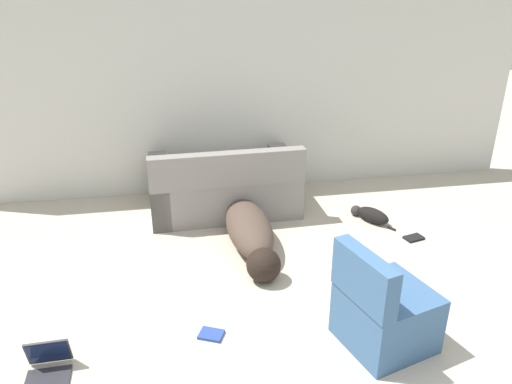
# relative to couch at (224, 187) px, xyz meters

# --- Properties ---
(wall_back) EXTENTS (6.82, 0.06, 2.50)m
(wall_back) POSITION_rel_couch_xyz_m (0.31, 0.64, 0.98)
(wall_back) COLOR beige
(wall_back) RESTS_ON ground_plane
(couch) EXTENTS (1.64, 0.96, 0.81)m
(couch) POSITION_rel_couch_xyz_m (0.00, 0.00, 0.00)
(couch) COLOR gray
(couch) RESTS_ON ground_plane
(dog) EXTENTS (0.47, 1.67, 0.36)m
(dog) POSITION_rel_couch_xyz_m (0.15, -0.90, -0.10)
(dog) COLOR #4C3D33
(dog) RESTS_ON ground_plane
(cat) EXTENTS (0.38, 0.51, 0.16)m
(cat) POSITION_rel_couch_xyz_m (1.53, -0.56, -0.20)
(cat) COLOR black
(cat) RESTS_ON ground_plane
(laptop_open) EXTENTS (0.30, 0.30, 0.23)m
(laptop_open) POSITION_rel_couch_xyz_m (-1.46, -2.29, -0.20)
(laptop_open) COLOR #2D2D33
(laptop_open) RESTS_ON ground_plane
(book_black) EXTENTS (0.22, 0.17, 0.02)m
(book_black) POSITION_rel_couch_xyz_m (1.81, -1.01, -0.26)
(book_black) COLOR black
(book_black) RESTS_ON ground_plane
(book_blue) EXTENTS (0.22, 0.19, 0.02)m
(book_blue) POSITION_rel_couch_xyz_m (-0.35, -2.12, -0.26)
(book_blue) COLOR #28428E
(book_blue) RESTS_ON ground_plane
(side_chair) EXTENTS (0.73, 0.72, 0.81)m
(side_chair) POSITION_rel_couch_xyz_m (0.86, -2.40, 0.00)
(side_chair) COLOR #385B84
(side_chair) RESTS_ON ground_plane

